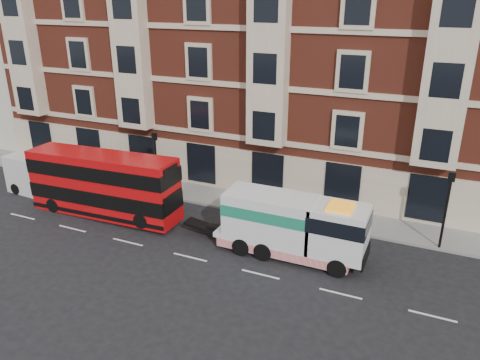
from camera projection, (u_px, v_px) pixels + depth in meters
name	position (u px, v px, depth m)	size (l,w,h in m)	color
ground	(190.00, 257.00, 24.71)	(120.00, 120.00, 0.00)	black
sidewalk	(246.00, 202.00, 31.05)	(90.00, 3.00, 0.15)	slate
victorian_terrace	(294.00, 37.00, 33.51)	(45.00, 12.00, 20.40)	maroon
lamp_post_west	(156.00, 159.00, 31.23)	(0.35, 0.15, 4.35)	black
lamp_post_east	(447.00, 205.00, 24.47)	(0.35, 0.15, 4.35)	black
double_decker_bus	(103.00, 184.00, 28.66)	(9.91, 2.27, 4.01)	red
tow_truck	(290.00, 226.00, 24.28)	(7.94, 2.35, 3.31)	silver
box_van	(41.00, 176.00, 32.11)	(5.15, 2.43, 2.61)	silver
pedestrian	(170.00, 177.00, 32.47)	(0.69, 0.45, 1.88)	black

